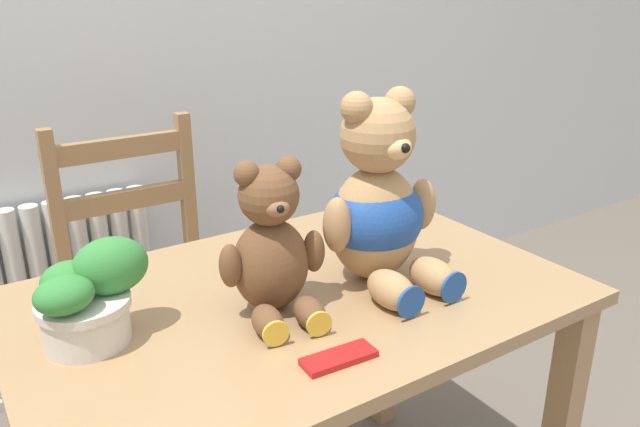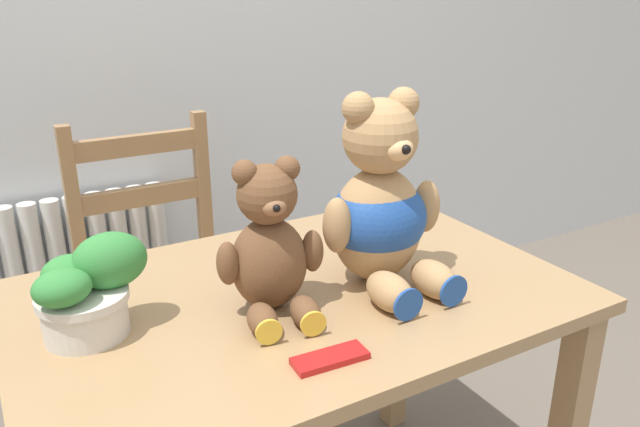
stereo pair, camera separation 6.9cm
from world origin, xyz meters
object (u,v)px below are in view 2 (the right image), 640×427
(wooden_chair_behind, at_px, (161,290))
(chocolate_bar, at_px, (330,358))
(teddy_bear_left, at_px, (270,247))
(teddy_bear_right, at_px, (380,208))
(potted_plant, at_px, (88,289))

(wooden_chair_behind, distance_m, chocolate_bar, 1.01)
(teddy_bear_left, xyz_separation_m, teddy_bear_right, (0.25, 0.00, 0.03))
(teddy_bear_right, relative_size, potted_plant, 1.97)
(wooden_chair_behind, bearing_deg, potted_plant, 66.16)
(wooden_chair_behind, relative_size, potted_plant, 4.74)
(teddy_bear_right, bearing_deg, teddy_bear_left, 0.51)
(wooden_chair_behind, height_order, teddy_bear_left, teddy_bear_left)
(wooden_chair_behind, bearing_deg, chocolate_bar, 92.05)
(teddy_bear_left, relative_size, potted_plant, 1.47)
(potted_plant, bearing_deg, teddy_bear_left, -14.18)
(wooden_chair_behind, xyz_separation_m, potted_plant, (-0.29, -0.66, 0.38))
(teddy_bear_right, xyz_separation_m, chocolate_bar, (-0.25, -0.22, -0.16))
(wooden_chair_behind, relative_size, chocolate_bar, 7.47)
(wooden_chair_behind, bearing_deg, teddy_bear_left, 92.25)
(wooden_chair_behind, bearing_deg, teddy_bear_right, 110.86)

